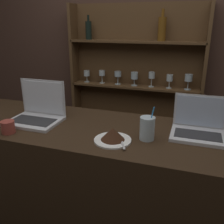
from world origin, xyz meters
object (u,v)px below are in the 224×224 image
object	(u,v)px
laptop_far	(198,127)
coffee_cup	(8,127)
water_glass	(147,128)
cake_plate	(113,135)
laptop_near	(38,112)

from	to	relation	value
laptop_far	coffee_cup	xyz separation A→B (m)	(-1.03, -0.32, -0.01)
laptop_far	water_glass	world-z (taller)	laptop_far
water_glass	cake_plate	bearing A→B (deg)	-154.07
coffee_cup	laptop_near	bearing A→B (deg)	77.62
cake_plate	water_glass	size ratio (longest dim) A/B	1.06
laptop_near	laptop_far	size ratio (longest dim) A/B	1.10
laptop_near	coffee_cup	distance (m)	0.23
laptop_near	coffee_cup	bearing A→B (deg)	-102.38
water_glass	coffee_cup	size ratio (longest dim) A/B	2.46
water_glass	coffee_cup	xyz separation A→B (m)	(-0.77, -0.17, -0.03)
laptop_far	water_glass	bearing A→B (deg)	-150.30
laptop_far	water_glass	size ratio (longest dim) A/B	1.54
coffee_cup	water_glass	bearing A→B (deg)	12.36
laptop_far	water_glass	distance (m)	0.30
water_glass	laptop_far	bearing A→B (deg)	29.70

